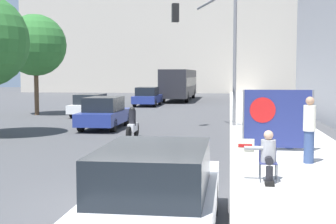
# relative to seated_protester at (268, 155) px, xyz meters

# --- Properties ---
(ground_plane) EXTENTS (160.00, 160.00, 0.00)m
(ground_plane) POSITION_rel_seated_protester_xyz_m (-2.67, -2.05, -0.76)
(ground_plane) COLOR #444447
(sidewalk_curb) EXTENTS (3.88, 90.00, 0.14)m
(sidewalk_curb) POSITION_rel_seated_protester_xyz_m (1.10, 12.95, -0.69)
(sidewalk_curb) COLOR beige
(sidewalk_curb) RESTS_ON ground_plane
(seated_protester) EXTENTS (0.94, 0.77, 1.18)m
(seated_protester) POSITION_rel_seated_protester_xyz_m (0.00, 0.00, 0.00)
(seated_protester) COLOR #474C56
(seated_protester) RESTS_ON sidewalk_curb
(jogger_on_sidewalk) EXTENTS (0.34, 0.34, 1.85)m
(jogger_on_sidewalk) POSITION_rel_seated_protester_xyz_m (1.32, 2.44, 0.33)
(jogger_on_sidewalk) COLOR #334775
(jogger_on_sidewalk) RESTS_ON sidewalk_curb
(pedestrian_behind) EXTENTS (0.34, 0.34, 1.67)m
(pedestrian_behind) POSITION_rel_seated_protester_xyz_m (1.12, 5.06, 0.23)
(pedestrian_behind) COLOR #334775
(pedestrian_behind) RESTS_ON sidewalk_curb
(protest_banner) EXTENTS (2.23, 0.06, 1.97)m
(protest_banner) POSITION_rel_seated_protester_xyz_m (0.64, 4.46, 0.41)
(protest_banner) COLOR slate
(protest_banner) RESTS_ON sidewalk_curb
(traffic_light_pole) EXTENTS (3.02, 2.78, 6.00)m
(traffic_light_pole) POSITION_rel_seated_protester_xyz_m (-1.66, 11.48, 3.42)
(traffic_light_pole) COLOR slate
(traffic_light_pole) RESTS_ON sidewalk_curb
(parked_car_curbside) EXTENTS (1.84, 4.72, 1.51)m
(parked_car_curbside) POSITION_rel_seated_protester_xyz_m (-1.99, -3.82, -0.01)
(parked_car_curbside) COLOR silver
(parked_car_curbside) RESTS_ON ground_plane
(car_on_road_nearest) EXTENTS (1.73, 4.46, 1.52)m
(car_on_road_nearest) POSITION_rel_seated_protester_xyz_m (-6.81, 10.93, -0.01)
(car_on_road_nearest) COLOR navy
(car_on_road_nearest) RESTS_ON ground_plane
(car_on_road_midblock) EXTENTS (1.73, 4.42, 1.37)m
(car_on_road_midblock) POSITION_rel_seated_protester_xyz_m (-9.44, 17.38, -0.07)
(car_on_road_midblock) COLOR white
(car_on_road_midblock) RESTS_ON ground_plane
(car_on_road_distant) EXTENTS (1.84, 4.44, 1.54)m
(car_on_road_distant) POSITION_rel_seated_protester_xyz_m (-7.56, 26.90, -0.00)
(car_on_road_distant) COLOR navy
(car_on_road_distant) RESTS_ON ground_plane
(city_bus_on_road) EXTENTS (2.49, 12.43, 3.02)m
(city_bus_on_road) POSITION_rel_seated_protester_xyz_m (-5.86, 35.67, 0.99)
(city_bus_on_road) COLOR #232328
(city_bus_on_road) RESTS_ON ground_plane
(motorcycle_on_road) EXTENTS (0.28, 2.08, 1.31)m
(motorcycle_on_road) POSITION_rel_seated_protester_xyz_m (-4.70, 7.38, -0.21)
(motorcycle_on_road) COLOR silver
(motorcycle_on_road) RESTS_ON ground_plane
(street_tree_midblock) EXTENTS (3.89, 3.89, 6.38)m
(street_tree_midblock) POSITION_rel_seated_protester_xyz_m (-13.09, 17.63, 3.66)
(street_tree_midblock) COLOR brown
(street_tree_midblock) RESTS_ON ground_plane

